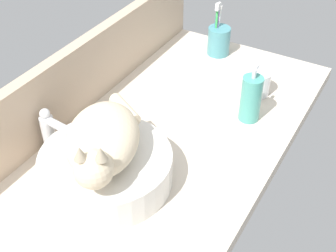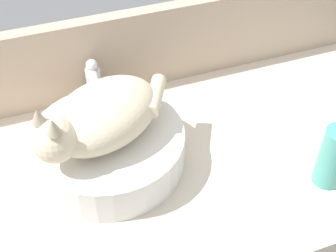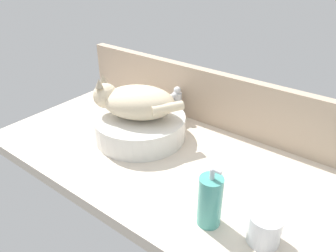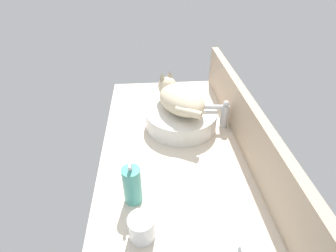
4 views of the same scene
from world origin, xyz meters
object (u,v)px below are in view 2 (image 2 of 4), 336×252
object	(u,v)px
sink_basin	(109,148)
soap_dispenser	(334,157)
cat	(99,117)
faucet	(95,85)

from	to	relation	value
sink_basin	soap_dispenser	world-z (taller)	soap_dispenser
sink_basin	cat	world-z (taller)	cat
faucet	cat	bearing A→B (deg)	-98.83
sink_basin	faucet	size ratio (longest dim) A/B	2.39
cat	faucet	bearing A→B (deg)	81.17
cat	faucet	world-z (taller)	cat
sink_basin	cat	size ratio (longest dim) A/B	1.08
faucet	soap_dispenser	distance (cm)	55.74
sink_basin	cat	distance (cm)	10.04
cat	soap_dispenser	distance (cm)	47.53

